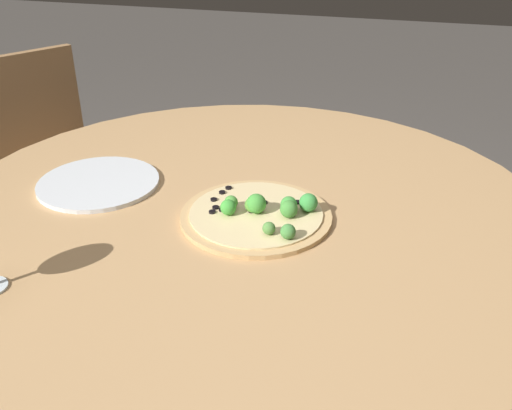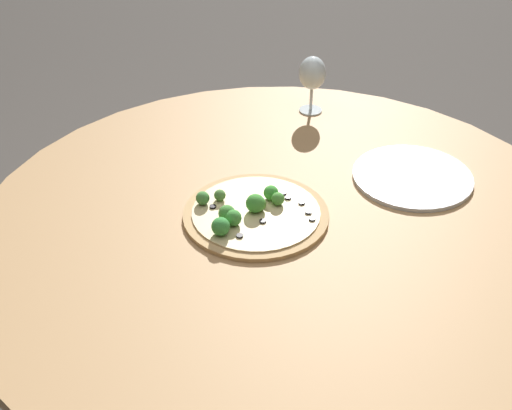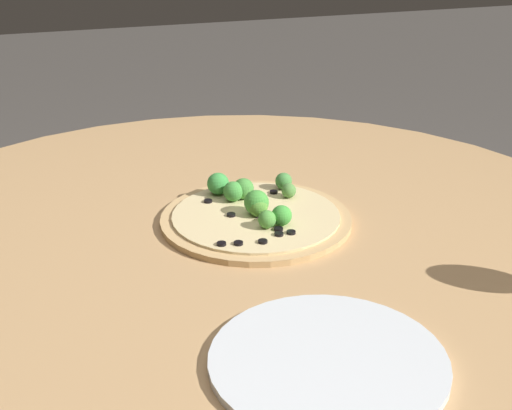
# 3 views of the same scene
# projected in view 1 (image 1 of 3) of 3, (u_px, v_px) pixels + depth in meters

# --- Properties ---
(dining_table) EXTENTS (1.30, 1.30, 0.71)m
(dining_table) POSITION_uv_depth(u_px,v_px,m) (244.00, 228.00, 1.23)
(dining_table) COLOR tan
(dining_table) RESTS_ON ground_plane
(chair) EXTENTS (0.55, 0.55, 0.83)m
(chair) POSITION_uv_depth(u_px,v_px,m) (52.00, 168.00, 1.95)
(chair) COLOR #997047
(chair) RESTS_ON ground_plane
(pizza) EXTENTS (0.31, 0.31, 0.05)m
(pizza) POSITION_uv_depth(u_px,v_px,m) (259.00, 214.00, 1.15)
(pizza) COLOR tan
(pizza) RESTS_ON dining_table
(plate_near) EXTENTS (0.27, 0.27, 0.01)m
(plate_near) POSITION_uv_depth(u_px,v_px,m) (99.00, 182.00, 1.29)
(plate_near) COLOR silver
(plate_near) RESTS_ON dining_table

